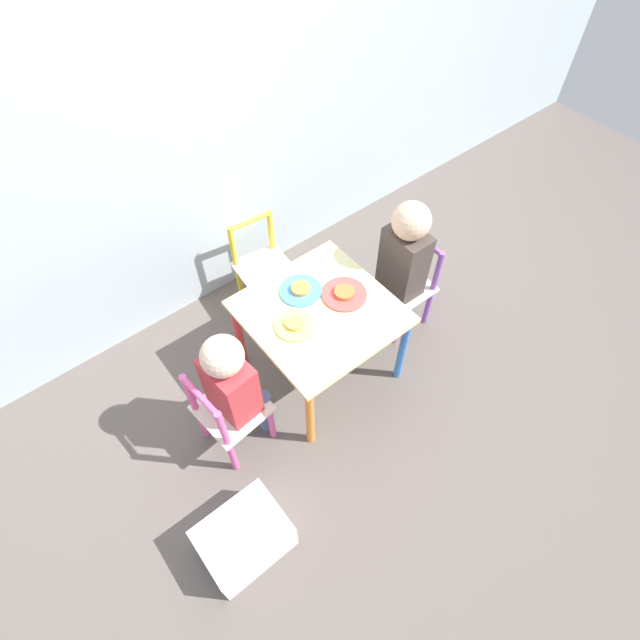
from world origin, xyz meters
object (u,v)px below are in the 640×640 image
Objects in this scene: chair_purple at (405,285)px; chair_pink at (228,413)px; chair_yellow at (263,268)px; storage_bin at (244,538)px; plate_left at (294,325)px; kids_table at (320,319)px; plate_right at (344,294)px; child_left at (234,382)px; child_right at (402,260)px; plate_back at (301,290)px.

chair_pink is at bearing -86.51° from chair_purple.
chair_yellow is 1.57× the size of storage_bin.
chair_pink is at bearing -129.43° from chair_yellow.
chair_purple reaches higher than plate_left.
plate_right is (0.13, 0.00, 0.07)m from kids_table.
chair_yellow is 0.79m from child_left.
kids_table is 0.47m from child_right.
chair_purple is 1.34m from storage_bin.
plate_right is (-0.33, 0.01, 0.00)m from child_right.
chair_yellow is at bearing -137.08° from chair_purple.
child_left reaches higher than kids_table.
chair_yellow is (0.05, 0.52, -0.15)m from kids_table.
storage_bin is at bearing -152.17° from plate_right.
child_left reaches higher than plate_left.
child_left reaches higher than storage_bin.
child_left is at bearing -126.51° from chair_yellow.
child_right reaches higher than plate_right.
plate_right is (-0.39, 0.01, 0.22)m from chair_purple.
child_right is (0.42, -0.53, 0.22)m from chair_yellow.
plate_right is at bearing -90.39° from chair_purple.
kids_table reaches higher than storage_bin.
chair_purple is 0.59m from plate_back.
child_right is 2.41× the size of storage_bin.
child_right reaches higher than child_left.
child_right is 1.33m from storage_bin.
chair_pink is 1.57× the size of storage_bin.
plate_left is 0.19m from plate_back.
chair_purple is at bearing -1.55° from plate_right.
kids_table is at bearing 31.97° from storage_bin.
chair_pink and chair_purple have the same top height.
kids_table is 0.55m from chair_pink.
chair_yellow is 2.58× the size of plate_right.
plate_back is (0.13, 0.13, 0.00)m from plate_left.
plate_back reaches higher than storage_bin.
child_right is (0.99, 0.04, 0.22)m from chair_pink.
chair_purple reaches higher than storage_bin.
child_right reaches higher than plate_left.
chair_yellow is 0.71m from child_right.
chair_pink is 2.73× the size of plate_back.
child_left is at bearing -158.69° from plate_back.
chair_pink is at bearing -174.17° from kids_table.
plate_back is at bearing 90.00° from kids_table.
child_right is (0.93, 0.04, 0.04)m from child_left.
plate_left is at bearing 180.00° from plate_right.
plate_back is at bearing -91.80° from chair_yellow.
child_right reaches higher than chair_pink.
chair_pink is at bearing 90.00° from child_left.
chair_pink is 0.65× the size of child_right.
plate_right is 0.61× the size of storage_bin.
plate_left is (0.33, 0.05, 0.04)m from child_left.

